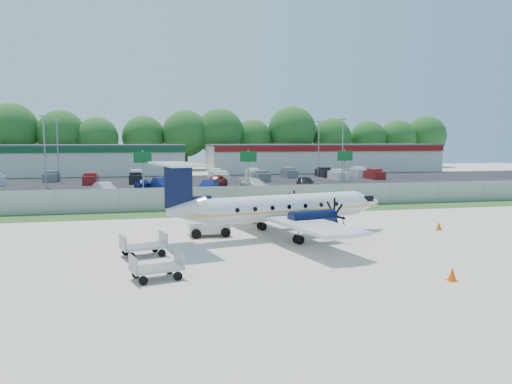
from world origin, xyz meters
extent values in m
plane|color=beige|center=(0.00, 0.00, 0.00)|extent=(170.00, 170.00, 0.00)
cube|color=#2D561E|center=(0.00, 12.00, 0.01)|extent=(170.00, 4.00, 0.02)
cube|color=black|center=(0.00, 19.00, 0.01)|extent=(170.00, 8.00, 0.02)
cube|color=black|center=(0.00, 40.00, 0.01)|extent=(170.00, 32.00, 0.02)
cube|color=gray|center=(0.00, 14.00, 1.00)|extent=(120.00, 0.02, 1.90)
cube|color=gray|center=(0.00, 14.00, 1.98)|extent=(120.00, 0.06, 0.06)
cube|color=gray|center=(0.00, 14.00, 0.05)|extent=(120.00, 0.06, 0.06)
cube|color=silver|center=(-24.00, 62.00, 2.50)|extent=(46.00, 12.00, 5.00)
cube|color=#474749|center=(-24.00, 62.00, 5.12)|extent=(46.40, 12.40, 0.24)
cube|color=#0F4723|center=(-24.00, 55.90, 4.50)|extent=(46.00, 0.20, 1.00)
cube|color=silver|center=(26.00, 62.00, 2.50)|extent=(44.00, 12.00, 5.00)
cube|color=#474749|center=(26.00, 62.00, 5.12)|extent=(44.40, 12.40, 0.24)
cube|color=maroon|center=(26.00, 55.90, 4.50)|extent=(44.00, 0.20, 1.00)
cylinder|color=gray|center=(-8.00, 23.00, 2.50)|extent=(0.14, 0.14, 5.00)
cube|color=#0C5923|center=(-8.00, 22.85, 4.30)|extent=(1.80, 0.08, 1.10)
cylinder|color=gray|center=(3.00, 23.00, 2.50)|extent=(0.14, 0.14, 5.00)
cube|color=#0C5923|center=(3.00, 22.85, 4.30)|extent=(1.80, 0.08, 1.10)
cylinder|color=gray|center=(14.00, 23.00, 2.50)|extent=(0.14, 0.14, 5.00)
cube|color=#0C5923|center=(14.00, 22.85, 4.30)|extent=(1.80, 0.08, 1.10)
cylinder|color=gray|center=(-20.00, 38.00, 4.50)|extent=(0.18, 0.18, 9.00)
cube|color=gray|center=(-20.00, 38.00, 9.00)|extent=(0.90, 0.35, 0.18)
cylinder|color=gray|center=(20.00, 38.00, 4.50)|extent=(0.18, 0.18, 9.00)
cube|color=gray|center=(20.00, 38.00, 9.00)|extent=(0.90, 0.35, 0.18)
cylinder|color=gray|center=(-20.00, 48.00, 4.50)|extent=(0.18, 0.18, 9.00)
cube|color=gray|center=(-20.00, 48.00, 9.00)|extent=(0.90, 0.35, 0.18)
cylinder|color=gray|center=(20.00, 48.00, 4.50)|extent=(0.18, 0.18, 9.00)
cube|color=gray|center=(20.00, 48.00, 9.00)|extent=(0.90, 0.35, 0.18)
cylinder|color=silver|center=(0.70, 0.84, 1.84)|extent=(10.80, 3.85, 1.63)
cone|color=silver|center=(6.85, 2.17, 1.84)|extent=(2.18, 1.99, 1.63)
cone|color=silver|center=(-5.62, -0.52, 2.01)|extent=(2.52, 2.06, 1.63)
cube|color=black|center=(6.68, 2.14, 2.14)|extent=(0.99, 1.25, 0.39)
cube|color=silver|center=(0.28, 0.75, 1.37)|extent=(5.85, 15.30, 0.19)
cylinder|color=black|center=(1.73, -1.47, 1.50)|extent=(3.04, 1.53, 0.94)
cylinder|color=black|center=(0.68, 3.38, 1.50)|extent=(3.04, 1.53, 0.94)
cube|color=black|center=(-6.03, -0.61, 3.47)|extent=(1.62, 0.49, 2.48)
cube|color=silver|center=(-6.12, -0.63, 4.71)|extent=(3.13, 5.62, 0.12)
cylinder|color=gray|center=(5.05, 1.78, 0.56)|extent=(0.10, 0.10, 1.11)
cylinder|color=black|center=(5.05, 1.78, 0.24)|extent=(0.50, 0.25, 0.48)
cylinder|color=black|center=(0.81, -1.67, 0.27)|extent=(0.61, 0.45, 0.55)
cylinder|color=black|center=(-0.24, 3.18, 0.27)|extent=(0.61, 0.45, 0.55)
cube|color=silver|center=(-3.98, 2.04, 0.56)|extent=(2.61, 1.62, 0.72)
cube|color=silver|center=(-3.47, 2.06, 1.13)|extent=(1.17, 1.37, 0.51)
cube|color=black|center=(-3.01, 2.07, 1.15)|extent=(0.22, 1.13, 0.41)
cylinder|color=black|center=(-4.88, 1.21, 0.31)|extent=(0.62, 0.24, 0.61)
cylinder|color=black|center=(-4.93, 2.81, 0.31)|extent=(0.62, 0.24, 0.61)
cylinder|color=black|center=(-3.03, 1.27, 0.31)|extent=(0.62, 0.24, 0.61)
cylinder|color=black|center=(-3.08, 2.87, 0.31)|extent=(0.62, 0.24, 0.61)
cube|color=gray|center=(-7.50, -7.41, 0.49)|extent=(2.43, 1.82, 0.13)
cube|color=gray|center=(-8.49, -7.68, 0.81)|extent=(0.42, 1.28, 0.65)
cube|color=gray|center=(-6.50, -7.14, 0.81)|extent=(0.42, 1.28, 0.65)
cylinder|color=black|center=(-8.08, -8.18, 0.20)|extent=(0.41, 0.23, 0.39)
cylinder|color=black|center=(-8.39, -7.03, 0.20)|extent=(0.41, 0.23, 0.39)
cylinder|color=black|center=(-6.61, -7.79, 0.20)|extent=(0.41, 0.23, 0.39)
cylinder|color=black|center=(-6.92, -6.64, 0.20)|extent=(0.41, 0.23, 0.39)
cube|color=gray|center=(-8.05, -2.80, 0.51)|extent=(2.54, 1.91, 0.14)
cube|color=gray|center=(-9.09, -3.08, 0.85)|extent=(0.45, 1.33, 0.68)
cube|color=gray|center=(-7.02, -2.51, 0.85)|extent=(0.45, 1.33, 0.68)
cylinder|color=black|center=(-8.65, -3.61, 0.20)|extent=(0.43, 0.24, 0.41)
cylinder|color=black|center=(-8.98, -2.41, 0.20)|extent=(0.43, 0.24, 0.41)
cylinder|color=black|center=(-7.12, -3.19, 0.20)|extent=(0.43, 0.24, 0.41)
cylinder|color=black|center=(-7.45, -1.99, 0.20)|extent=(0.43, 0.24, 0.41)
cone|color=#F15207|center=(11.46, 0.55, 0.29)|extent=(0.38, 0.38, 0.57)
cube|color=#F15207|center=(11.46, 0.55, 0.02)|extent=(0.40, 0.40, 0.03)
cone|color=#F15207|center=(4.99, -10.46, 0.29)|extent=(0.39, 0.39, 0.59)
cube|color=#F15207|center=(4.99, -10.46, 0.02)|extent=(0.41, 0.41, 0.03)
cone|color=#F15207|center=(-0.17, 5.66, 0.24)|extent=(0.33, 0.33, 0.49)
cube|color=#F15207|center=(-0.17, 5.66, 0.01)|extent=(0.34, 0.34, 0.03)
imported|color=silver|center=(-17.57, 17.42, 0.00)|extent=(5.43, 3.87, 1.72)
imported|color=maroon|center=(7.98, 21.14, 0.00)|extent=(4.93, 2.01, 1.43)
imported|color=silver|center=(29.56, 18.22, 0.00)|extent=(5.78, 3.76, 1.48)
imported|color=silver|center=(-12.22, 28.77, 0.00)|extent=(2.94, 4.35, 1.36)
imported|color=navy|center=(-5.68, 29.85, 0.00)|extent=(3.02, 5.39, 1.68)
imported|color=navy|center=(-0.55, 28.55, 0.00)|extent=(2.93, 4.54, 1.41)
imported|color=beige|center=(5.06, 29.25, 0.00)|extent=(3.29, 5.29, 1.43)
imported|color=black|center=(11.36, 28.65, 0.00)|extent=(2.84, 5.12, 1.65)
imported|color=navy|center=(-8.09, 34.18, 0.00)|extent=(2.24, 3.99, 1.28)
imported|color=maroon|center=(1.50, 35.39, 0.00)|extent=(3.59, 4.99, 1.58)
camera|label=1|loc=(-7.98, -29.15, 6.09)|focal=35.00mm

